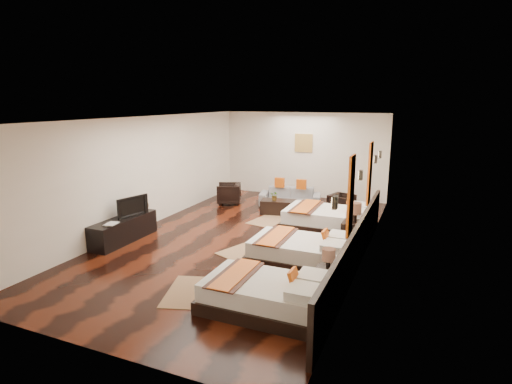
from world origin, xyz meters
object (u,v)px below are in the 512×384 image
at_px(bed_near, 267,295).
at_px(nightstand_b, 354,231).
at_px(bed_far, 330,219).
at_px(sofa, 290,197).
at_px(figurine, 143,204).
at_px(armchair_right, 342,204).
at_px(tv_console, 124,229).
at_px(nightstand_a, 328,279).
at_px(coffee_table, 279,207).
at_px(armchair_left, 229,194).
at_px(table_plant, 275,196).
at_px(book, 106,224).
at_px(bed_mid, 303,252).
at_px(tv, 131,206).

distance_m(bed_near, nightstand_b, 3.48).
bearing_deg(bed_far, sofa, 130.14).
bearing_deg(figurine, bed_far, 24.23).
distance_m(figurine, armchair_right, 5.47).
bearing_deg(tv_console, nightstand_b, 19.23).
distance_m(nightstand_b, figurine, 5.06).
bearing_deg(nightstand_a, nightstand_b, 90.00).
bearing_deg(bed_far, armchair_right, 90.89).
xyz_separation_m(nightstand_a, tv_console, (-4.95, 0.81, -0.01)).
bearing_deg(bed_far, coffee_table, 150.55).
xyz_separation_m(bed_far, armchair_left, (-3.52, 1.43, 0.04)).
relative_size(bed_near, table_plant, 7.10).
distance_m(bed_near, table_plant, 5.46).
bearing_deg(figurine, nightstand_b, 11.54).
xyz_separation_m(bed_near, armchair_left, (-3.52, 5.70, 0.07)).
height_order(bed_far, book, bed_far).
bearing_deg(coffee_table, armchair_left, 165.37).
height_order(armchair_left, table_plant, table_plant).
height_order(sofa, coffee_table, sofa).
bearing_deg(bed_mid, table_plant, 119.10).
height_order(tv, book, tv).
bearing_deg(tv, armchair_right, -31.22).
xyz_separation_m(armchair_left, coffee_table, (1.83, -0.48, -0.13)).
height_order(tv_console, table_plant, table_plant).
xyz_separation_m(bed_near, book, (-4.19, 1.14, 0.31)).
xyz_separation_m(nightstand_b, coffee_table, (-2.44, 1.83, -0.15)).
xyz_separation_m(nightstand_a, coffee_table, (-2.44, 4.37, -0.09)).
distance_m(bed_near, armchair_left, 6.70).
xyz_separation_m(bed_near, bed_mid, (0.00, 1.95, 0.01)).
distance_m(figurine, table_plant, 3.68).
bearing_deg(table_plant, armchair_left, 162.38).
xyz_separation_m(bed_mid, tv_console, (-4.20, -0.28, 0.01)).
bearing_deg(sofa, nightstand_a, -78.51).
xyz_separation_m(bed_mid, coffee_table, (-1.69, 3.28, -0.06)).
bearing_deg(tv_console, bed_near, -21.67).
xyz_separation_m(figurine, armchair_right, (4.17, 3.52, -0.41)).
height_order(bed_mid, table_plant, bed_mid).
bearing_deg(armchair_right, bed_near, -161.59).
height_order(nightstand_a, tv_console, nightstand_a).
relative_size(bed_mid, armchair_right, 3.18).
bearing_deg(book, sofa, 63.98).
relative_size(bed_far, tv, 2.67).
relative_size(bed_near, tv, 2.37).
relative_size(bed_near, armchair_right, 3.05).
bearing_deg(bed_near, armchair_right, 90.22).
distance_m(bed_near, coffee_table, 5.49).
bearing_deg(book, armchair_right, 48.78).
bearing_deg(armchair_right, tv, 152.38).
distance_m(nightstand_a, tv, 5.03).
distance_m(book, armchair_left, 4.62).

